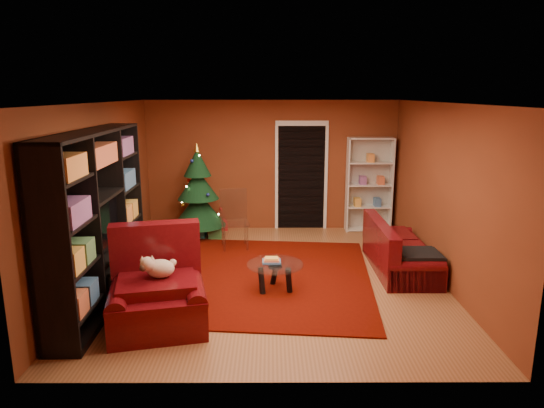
{
  "coord_description": "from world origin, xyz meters",
  "views": [
    {
      "loc": [
        -0.03,
        -6.93,
        2.74
      ],
      "look_at": [
        0.0,
        0.4,
        1.05
      ],
      "focal_mm": 32.0,
      "sensor_mm": 36.0,
      "label": 1
    }
  ],
  "objects_px": {
    "armchair": "(157,289)",
    "sofa": "(401,246)",
    "rug": "(268,277)",
    "christmas_tree": "(198,192)",
    "white_bookshelf": "(369,185)",
    "media_unit": "(97,219)",
    "gift_box_teal": "(197,228)",
    "dog": "(160,268)",
    "gift_box_red": "(221,225)",
    "coffee_table": "(275,277)",
    "gift_box_green": "(215,232)",
    "acrylic_chair": "(235,223)"
  },
  "relations": [
    {
      "from": "armchair",
      "to": "coffee_table",
      "type": "xyz_separation_m",
      "value": [
        1.41,
        1.03,
        -0.26
      ]
    },
    {
      "from": "white_bookshelf",
      "to": "dog",
      "type": "height_order",
      "value": "white_bookshelf"
    },
    {
      "from": "sofa",
      "to": "gift_box_teal",
      "type": "bearing_deg",
      "value": 61.87
    },
    {
      "from": "rug",
      "to": "gift_box_teal",
      "type": "height_order",
      "value": "gift_box_teal"
    },
    {
      "from": "armchair",
      "to": "sofa",
      "type": "relative_size",
      "value": 0.65
    },
    {
      "from": "sofa",
      "to": "acrylic_chair",
      "type": "relative_size",
      "value": 1.93
    },
    {
      "from": "gift_box_green",
      "to": "acrylic_chair",
      "type": "distance_m",
      "value": 0.87
    },
    {
      "from": "media_unit",
      "to": "armchair",
      "type": "distance_m",
      "value": 1.33
    },
    {
      "from": "media_unit",
      "to": "christmas_tree",
      "type": "distance_m",
      "value": 3.13
    },
    {
      "from": "gift_box_red",
      "to": "dog",
      "type": "height_order",
      "value": "dog"
    },
    {
      "from": "media_unit",
      "to": "gift_box_teal",
      "type": "relative_size",
      "value": 9.44
    },
    {
      "from": "media_unit",
      "to": "gift_box_teal",
      "type": "height_order",
      "value": "media_unit"
    },
    {
      "from": "coffee_table",
      "to": "acrylic_chair",
      "type": "distance_m",
      "value": 2.04
    },
    {
      "from": "gift_box_green",
      "to": "coffee_table",
      "type": "bearing_deg",
      "value": -66.23
    },
    {
      "from": "christmas_tree",
      "to": "dog",
      "type": "bearing_deg",
      "value": -88.87
    },
    {
      "from": "christmas_tree",
      "to": "sofa",
      "type": "relative_size",
      "value": 0.99
    },
    {
      "from": "gift_box_green",
      "to": "white_bookshelf",
      "type": "height_order",
      "value": "white_bookshelf"
    },
    {
      "from": "christmas_tree",
      "to": "white_bookshelf",
      "type": "distance_m",
      "value": 3.38
    },
    {
      "from": "gift_box_red",
      "to": "coffee_table",
      "type": "relative_size",
      "value": 0.26
    },
    {
      "from": "dog",
      "to": "acrylic_chair",
      "type": "xyz_separation_m",
      "value": [
        0.68,
        2.87,
        -0.22
      ]
    },
    {
      "from": "rug",
      "to": "sofa",
      "type": "distance_m",
      "value": 2.14
    },
    {
      "from": "rug",
      "to": "sofa",
      "type": "height_order",
      "value": "sofa"
    },
    {
      "from": "christmas_tree",
      "to": "dog",
      "type": "height_order",
      "value": "christmas_tree"
    },
    {
      "from": "coffee_table",
      "to": "media_unit",
      "type": "bearing_deg",
      "value": -172.21
    },
    {
      "from": "gift_box_red",
      "to": "white_bookshelf",
      "type": "xyz_separation_m",
      "value": [
        2.98,
        -0.02,
        0.83
      ]
    },
    {
      "from": "gift_box_green",
      "to": "dog",
      "type": "xyz_separation_m",
      "value": [
        -0.24,
        -3.55,
        0.58
      ]
    },
    {
      "from": "gift_box_red",
      "to": "gift_box_green",
      "type": "bearing_deg",
      "value": -96.63
    },
    {
      "from": "gift_box_red",
      "to": "coffee_table",
      "type": "height_order",
      "value": "coffee_table"
    },
    {
      "from": "coffee_table",
      "to": "gift_box_green",
      "type": "bearing_deg",
      "value": 113.77
    },
    {
      "from": "christmas_tree",
      "to": "gift_box_teal",
      "type": "height_order",
      "value": "christmas_tree"
    },
    {
      "from": "media_unit",
      "to": "armchair",
      "type": "xyz_separation_m",
      "value": [
        0.9,
        -0.72,
        -0.67
      ]
    },
    {
      "from": "rug",
      "to": "gift_box_green",
      "type": "xyz_separation_m",
      "value": [
        -1.03,
        2.05,
        0.12
      ]
    },
    {
      "from": "white_bookshelf",
      "to": "gift_box_green",
      "type": "bearing_deg",
      "value": -170.47
    },
    {
      "from": "rug",
      "to": "christmas_tree",
      "type": "relative_size",
      "value": 1.94
    },
    {
      "from": "gift_box_teal",
      "to": "gift_box_green",
      "type": "xyz_separation_m",
      "value": [
        0.35,
        -0.1,
        -0.03
      ]
    },
    {
      "from": "media_unit",
      "to": "coffee_table",
      "type": "xyz_separation_m",
      "value": [
        2.32,
        0.32,
        -0.93
      ]
    },
    {
      "from": "acrylic_chair",
      "to": "rug",
      "type": "bearing_deg",
      "value": -75.49
    },
    {
      "from": "dog",
      "to": "sofa",
      "type": "height_order",
      "value": "dog"
    },
    {
      "from": "gift_box_green",
      "to": "gift_box_teal",
      "type": "bearing_deg",
      "value": 163.71
    },
    {
      "from": "gift_box_teal",
      "to": "acrylic_chair",
      "type": "height_order",
      "value": "acrylic_chair"
    },
    {
      "from": "christmas_tree",
      "to": "gift_box_red",
      "type": "bearing_deg",
      "value": 49.48
    },
    {
      "from": "gift_box_red",
      "to": "armchair",
      "type": "relative_size",
      "value": 0.17
    },
    {
      "from": "armchair",
      "to": "christmas_tree",
      "type": "bearing_deg",
      "value": 77.89
    },
    {
      "from": "gift_box_teal",
      "to": "gift_box_red",
      "type": "height_order",
      "value": "gift_box_teal"
    },
    {
      "from": "christmas_tree",
      "to": "gift_box_green",
      "type": "distance_m",
      "value": 0.83
    },
    {
      "from": "sofa",
      "to": "media_unit",
      "type": "bearing_deg",
      "value": 104.87
    },
    {
      "from": "christmas_tree",
      "to": "armchair",
      "type": "height_order",
      "value": "christmas_tree"
    },
    {
      "from": "christmas_tree",
      "to": "armchair",
      "type": "distance_m",
      "value": 3.73
    },
    {
      "from": "christmas_tree",
      "to": "sofa",
      "type": "bearing_deg",
      "value": -28.36
    },
    {
      "from": "white_bookshelf",
      "to": "media_unit",
      "type": "bearing_deg",
      "value": -141.28
    }
  ]
}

